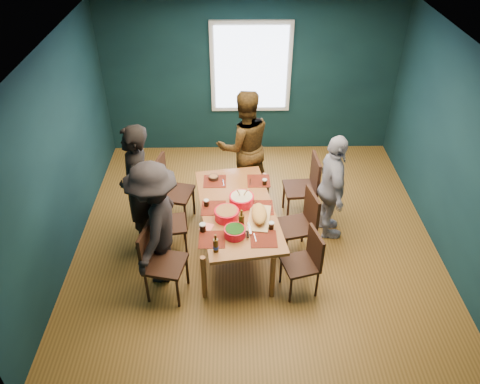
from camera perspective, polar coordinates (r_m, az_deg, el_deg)
The scene contains 26 objects.
room at distance 6.15m, azimuth 2.04°, elevation 5.87°, with size 5.01×5.01×2.71m.
dining_table at distance 6.13m, azimuth -0.33°, elevation -2.45°, with size 1.20×1.99×0.71m.
chair_left_far at distance 6.74m, azimuth -8.78°, elevation 0.67°, with size 0.56×0.56×1.04m.
chair_left_mid at distance 6.26m, azimuth -9.34°, elevation -3.37°, with size 0.47×0.47×0.92m.
chair_left_near at distance 5.67m, azimuth -10.06°, elevation -7.84°, with size 0.54×0.54×1.00m.
chair_right_far at distance 6.83m, azimuth 8.16°, elevation 1.09°, with size 0.48×0.48×1.00m.
chair_right_mid at distance 6.18m, azimuth 7.70°, elevation -3.36°, with size 0.53×0.53×0.97m.
chair_right_near at distance 5.73m, azimuth 8.16°, elevation -7.96°, with size 0.49×0.49×0.88m.
person_far_left at distance 6.22m, azimuth -12.37°, elevation 0.34°, with size 0.66×0.44×1.82m, color black.
person_back at distance 7.06m, azimuth 0.52°, elevation 5.64°, with size 0.86×0.67×1.76m, color black.
person_right at distance 6.44m, azimuth 11.18°, elevation 0.47°, with size 0.92×0.38×1.57m, color white.
person_near_left at distance 5.71m, azimuth -10.26°, elevation -3.93°, with size 1.09×0.63×1.69m, color black.
bowl_salad at distance 5.88m, azimuth -1.64°, elevation -2.68°, with size 0.31×0.31×0.13m.
bowl_dumpling at distance 6.11m, azimuth 0.20°, elevation -0.94°, with size 0.32×0.32×0.30m.
bowl_herbs at distance 5.63m, azimuth -0.63°, elevation -4.87°, with size 0.26×0.26×0.11m.
cutting_board at distance 5.87m, azimuth 2.33°, elevation -2.81°, with size 0.34×0.67×0.15m.
small_bowl at distance 6.61m, azimuth -3.25°, elevation 1.77°, with size 0.14×0.14×0.06m.
beer_bottle_a at distance 5.42m, azimuth -2.97°, elevation -6.51°, with size 0.07×0.07×0.25m.
beer_bottle_b at distance 5.71m, azimuth 0.19°, elevation -3.57°, with size 0.07×0.07×0.28m.
cola_glass_a at distance 5.71m, azimuth -4.56°, elevation -4.31°, with size 0.08×0.08×0.11m.
cola_glass_b at distance 5.75m, azimuth 3.84°, elevation -4.07°, with size 0.07×0.07×0.10m.
cola_glass_c at distance 6.49m, azimuth 3.02°, elevation 1.25°, with size 0.06×0.06×0.09m.
cola_glass_d at distance 6.11m, azimuth -4.12°, elevation -1.31°, with size 0.07×0.07×0.10m.
napkin_a at distance 6.15m, azimuth 3.09°, elevation -1.51°, with size 0.13×0.13×0.00m, color #FA7569.
napkin_b at distance 5.80m, azimuth -4.10°, elevation -4.28°, with size 0.15×0.15×0.00m, color #FA7569.
napkin_c at distance 5.60m, azimuth 3.20°, elevation -6.04°, with size 0.14×0.14×0.00m, color #FA7569.
Camera 1 is at (-0.31, -5.03, 4.47)m, focal length 35.00 mm.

